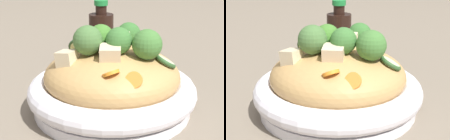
{
  "view_description": "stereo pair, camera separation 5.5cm",
  "coord_description": "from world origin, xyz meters",
  "views": [
    {
      "loc": [
        -0.25,
        -0.45,
        0.25
      ],
      "look_at": [
        0.0,
        0.0,
        0.07
      ],
      "focal_mm": 54.56,
      "sensor_mm": 36.0,
      "label": 1
    },
    {
      "loc": [
        -0.2,
        -0.48,
        0.25
      ],
      "look_at": [
        0.0,
        0.0,
        0.07
      ],
      "focal_mm": 54.56,
      "sensor_mm": 36.0,
      "label": 2
    }
  ],
  "objects": [
    {
      "name": "ground_plane",
      "position": [
        0.0,
        0.0,
        0.0
      ],
      "size": [
        3.0,
        3.0,
        0.0
      ],
      "primitive_type": "plane",
      "color": "#756959"
    },
    {
      "name": "zucchini_slices",
      "position": [
        0.0,
        0.01,
        0.1
      ],
      "size": [
        0.14,
        0.16,
        0.04
      ],
      "color": "beige",
      "rests_on": "serving_bowl"
    },
    {
      "name": "chicken_chunks",
      "position": [
        -0.02,
        -0.0,
        0.1
      ],
      "size": [
        0.14,
        0.09,
        0.04
      ],
      "color": "beige",
      "rests_on": "serving_bowl"
    },
    {
      "name": "noodle_heap",
      "position": [
        0.0,
        0.0,
        0.06
      ],
      "size": [
        0.22,
        0.22,
        0.09
      ],
      "color": "tan",
      "rests_on": "serving_bowl"
    },
    {
      "name": "broccoli_florets",
      "position": [
        0.01,
        -0.0,
        0.12
      ],
      "size": [
        0.17,
        0.17,
        0.07
      ],
      "color": "#A5BE71",
      "rests_on": "serving_bowl"
    },
    {
      "name": "carrot_coins",
      "position": [
        -0.0,
        -0.01,
        0.1
      ],
      "size": [
        0.09,
        0.18,
        0.04
      ],
      "color": "orange",
      "rests_on": "serving_bowl"
    },
    {
      "name": "serving_bowl",
      "position": [
        0.0,
        0.0,
        0.03
      ],
      "size": [
        0.27,
        0.27,
        0.05
      ],
      "color": "white",
      "rests_on": "ground_plane"
    },
    {
      "name": "soy_sauce_bottle",
      "position": [
        0.1,
        0.24,
        0.06
      ],
      "size": [
        0.06,
        0.06,
        0.14
      ],
      "color": "black",
      "rests_on": "ground_plane"
    }
  ]
}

